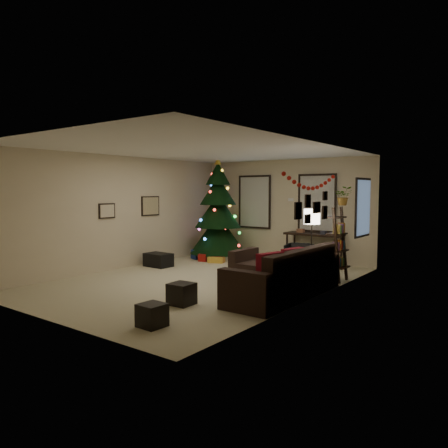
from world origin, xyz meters
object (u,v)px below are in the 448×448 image
Objects in this scene: sofa at (280,278)px; desk_chair at (299,255)px; desk at (314,237)px; christmas_tree at (218,215)px; bookshelf at (339,245)px.

desk_chair is (-0.93, 2.58, 0.01)m from sofa.
desk reaches higher than desk_chair.
sofa is (3.42, -2.60, -0.91)m from christmas_tree.
desk_chair is 1.75m from bookshelf.
desk_chair is at bearing -0.30° from christmas_tree.
desk is (2.57, 0.64, -0.50)m from christmas_tree.
christmas_tree is at bearing -166.09° from desk.
christmas_tree is at bearing 142.79° from sofa.
christmas_tree reaches higher than desk_chair.
christmas_tree reaches higher than desk.
bookshelf is (0.46, 1.63, 0.46)m from sofa.
desk is 0.96× the size of bookshelf.
bookshelf is at bearing -13.99° from christmas_tree.
sofa is 2.75m from desk_chair.
desk is 2.49× the size of desk_chair.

